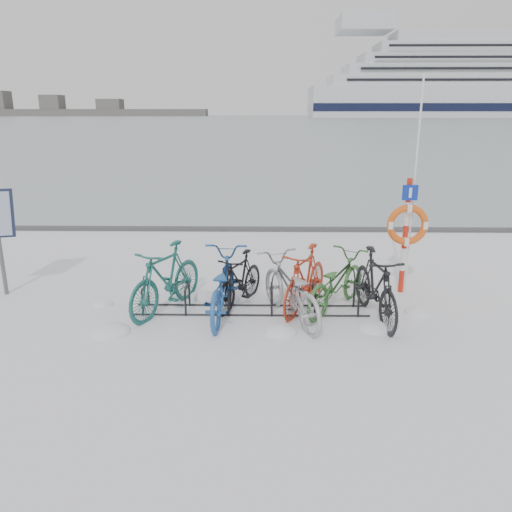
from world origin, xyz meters
TOP-DOWN VIEW (x-y plane):
  - ground at (0.00, 0.00)m, footprint 900.00×900.00m
  - ice_sheet at (0.00, 155.00)m, footprint 400.00×298.00m
  - quay_edge at (0.00, 5.90)m, footprint 400.00×0.25m
  - bike_rack at (0.00, 0.00)m, footprint 4.00×0.48m
  - lifebuoy_station at (2.83, 0.94)m, footprint 0.75×0.22m
  - cruise_ferry at (91.36, 213.44)m, footprint 145.84×27.49m
  - shoreline at (-122.02, 260.00)m, footprint 180.00×12.00m
  - bike_0 at (-1.44, 0.05)m, footprint 1.35×2.03m
  - bike_1 at (-0.48, -0.13)m, footprint 0.88×2.16m
  - bike_2 at (-0.20, 0.32)m, footprint 1.09×1.67m
  - bike_3 at (0.66, -0.28)m, footprint 1.45×2.16m
  - bike_4 at (0.94, 0.18)m, footprint 1.28×1.90m
  - bike_5 at (1.47, 0.19)m, footprint 1.66×1.97m
  - bike_6 at (2.05, -0.24)m, footprint 0.81×2.01m
  - snow_drifts at (0.20, -0.31)m, footprint 5.93×2.15m

SIDE VIEW (x-z plane):
  - ground at x=0.00m, z-range 0.00..0.00m
  - snow_drifts at x=0.20m, z-range -0.11..0.11m
  - ice_sheet at x=0.00m, z-range 0.00..0.02m
  - quay_edge at x=0.00m, z-range 0.00..0.10m
  - bike_rack at x=0.00m, z-range -0.05..0.41m
  - bike_2 at x=-0.20m, z-range 0.00..0.97m
  - bike_5 at x=1.47m, z-range 0.00..1.01m
  - bike_3 at x=0.66m, z-range 0.00..1.07m
  - bike_1 at x=-0.48m, z-range 0.00..1.11m
  - bike_4 at x=0.94m, z-range 0.00..1.11m
  - bike_6 at x=2.05m, z-range 0.00..1.17m
  - bike_0 at x=-1.44m, z-range 0.00..1.19m
  - lifebuoy_station at x=2.83m, z-range -0.64..3.27m
  - shoreline at x=-122.02m, z-range -1.96..7.54m
  - cruise_ferry at x=91.36m, z-range -10.91..37.01m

